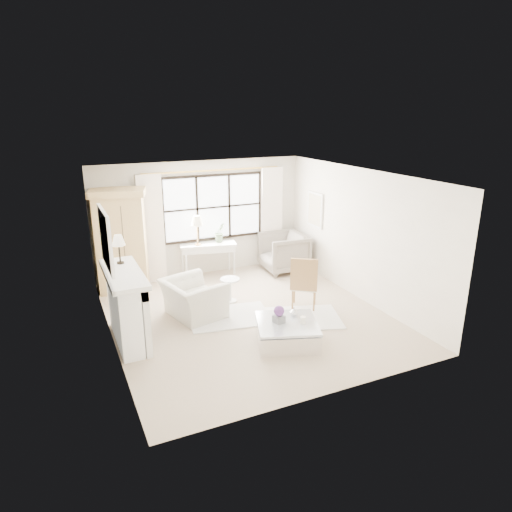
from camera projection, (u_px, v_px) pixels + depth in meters
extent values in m
plane|color=#BFA88E|center=(249.00, 317.00, 8.76)|extent=(5.50, 5.50, 0.00)
plane|color=white|center=(248.00, 176.00, 7.93)|extent=(5.50, 5.50, 0.00)
plane|color=beige|center=(201.00, 219.00, 10.72)|extent=(5.00, 0.00, 5.00)
plane|color=silver|center=(333.00, 306.00, 5.96)|extent=(5.00, 0.00, 5.00)
plane|color=silver|center=(107.00, 269.00, 7.35)|extent=(0.00, 5.50, 5.50)
plane|color=white|center=(360.00, 235.00, 9.34)|extent=(0.00, 5.50, 5.50)
cube|color=white|center=(213.00, 207.00, 10.75)|extent=(2.40, 0.02, 1.50)
cylinder|color=gold|center=(213.00, 170.00, 10.43)|extent=(3.30, 0.04, 0.04)
cube|color=white|center=(152.00, 230.00, 10.19)|extent=(0.55, 0.10, 2.47)
cube|color=white|center=(272.00, 217.00, 11.39)|extent=(0.55, 0.10, 2.47)
cube|color=white|center=(124.00, 310.00, 7.66)|extent=(0.34, 1.50, 1.18)
cube|color=silver|center=(135.00, 311.00, 7.75)|extent=(0.03, 1.22, 0.97)
cube|color=black|center=(136.00, 322.00, 7.82)|extent=(0.06, 0.52, 0.50)
cube|color=white|center=(123.00, 274.00, 7.49)|extent=(0.58, 1.66, 0.08)
cube|color=white|center=(106.00, 239.00, 7.21)|extent=(0.05, 1.15, 0.95)
cube|color=silver|center=(108.00, 239.00, 7.22)|extent=(0.02, 1.00, 0.80)
cube|color=white|center=(315.00, 210.00, 10.73)|extent=(0.04, 0.62, 0.82)
cube|color=beige|center=(314.00, 210.00, 10.73)|extent=(0.01, 0.52, 0.72)
cylinder|color=black|center=(120.00, 263.00, 7.87)|extent=(0.12, 0.12, 0.03)
cylinder|color=black|center=(120.00, 254.00, 7.82)|extent=(0.03, 0.03, 0.30)
cone|color=#F1E4C5|center=(118.00, 240.00, 7.75)|extent=(0.22, 0.22, 0.18)
cube|color=tan|center=(122.00, 245.00, 9.72)|extent=(1.12, 0.84, 2.10)
cube|color=tan|center=(117.00, 192.00, 9.38)|extent=(1.26, 0.97, 0.14)
cube|color=white|center=(208.00, 248.00, 10.74)|extent=(1.30, 0.67, 0.14)
cube|color=white|center=(208.00, 245.00, 10.71)|extent=(1.37, 0.72, 0.06)
cylinder|color=#AF7D3D|center=(198.00, 244.00, 10.58)|extent=(0.14, 0.14, 0.03)
cylinder|color=#AF7D3D|center=(197.00, 234.00, 10.51)|extent=(0.02, 0.02, 0.46)
cone|color=#F7EBCA|center=(197.00, 221.00, 10.41)|extent=(0.28, 0.28, 0.22)
imported|color=#536B47|center=(220.00, 232.00, 10.75)|extent=(0.30, 0.26, 0.47)
cylinder|color=silver|center=(230.00, 301.00, 9.46)|extent=(0.26, 0.26, 0.03)
cylinder|color=silver|center=(230.00, 290.00, 9.38)|extent=(0.06, 0.06, 0.44)
cylinder|color=silver|center=(230.00, 279.00, 9.31)|extent=(0.40, 0.40, 0.03)
cube|color=silver|center=(229.00, 317.00, 8.73)|extent=(1.69, 1.32, 0.03)
cube|color=white|center=(302.00, 318.00, 8.68)|extent=(1.69, 1.46, 0.03)
imported|color=beige|center=(193.00, 299.00, 8.69)|extent=(1.20, 1.31, 0.72)
imported|color=gray|center=(284.00, 252.00, 11.14)|extent=(1.11, 1.08, 0.94)
cube|color=silver|center=(304.00, 286.00, 9.04)|extent=(0.66, 0.65, 0.07)
cube|color=#A37544|center=(304.00, 275.00, 8.73)|extent=(0.42, 0.31, 0.60)
cube|color=white|center=(287.00, 334.00, 7.75)|extent=(1.28, 1.28, 0.32)
cube|color=silver|center=(287.00, 323.00, 7.69)|extent=(1.28, 1.28, 0.04)
cube|color=slate|center=(279.00, 319.00, 7.66)|extent=(0.20, 0.20, 0.12)
sphere|color=#5D2F75|center=(279.00, 311.00, 7.61)|extent=(0.18, 0.18, 0.18)
cylinder|color=white|center=(303.00, 320.00, 7.62)|extent=(0.10, 0.10, 0.12)
imported|color=silver|center=(294.00, 312.00, 7.89)|extent=(0.16, 0.16, 0.15)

